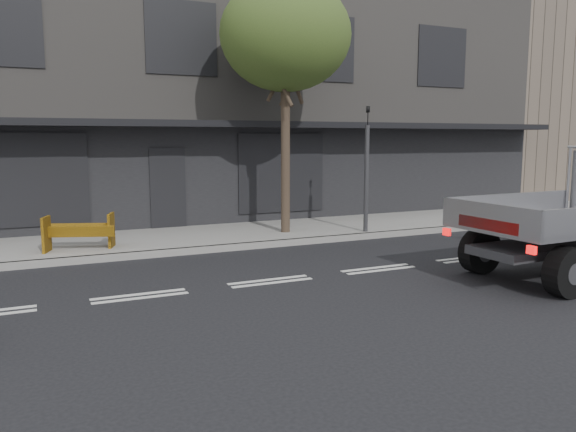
# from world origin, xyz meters

# --- Properties ---
(ground) EXTENTS (80.00, 80.00, 0.00)m
(ground) POSITION_xyz_m (0.00, 0.00, 0.00)
(ground) COLOR black
(ground) RESTS_ON ground
(sidewalk) EXTENTS (32.00, 3.20, 0.15)m
(sidewalk) POSITION_xyz_m (0.00, 4.70, 0.07)
(sidewalk) COLOR gray
(sidewalk) RESTS_ON ground
(kerb) EXTENTS (32.00, 0.20, 0.15)m
(kerb) POSITION_xyz_m (0.00, 3.10, 0.07)
(kerb) COLOR gray
(kerb) RESTS_ON ground
(building_main) EXTENTS (26.00, 10.00, 8.00)m
(building_main) POSITION_xyz_m (0.00, 11.30, 4.00)
(building_main) COLOR slate
(building_main) RESTS_ON ground
(building_neighbour) EXTENTS (14.00, 10.00, 10.00)m
(building_neighbour) POSITION_xyz_m (20.00, 11.30, 5.00)
(building_neighbour) COLOR brown
(building_neighbour) RESTS_ON ground
(street_tree) EXTENTS (3.40, 3.40, 6.74)m
(street_tree) POSITION_xyz_m (2.20, 4.20, 5.28)
(street_tree) COLOR #382B21
(street_tree) RESTS_ON ground
(traffic_light_pole) EXTENTS (0.12, 0.12, 3.50)m
(traffic_light_pole) POSITION_xyz_m (4.20, 3.35, 1.65)
(traffic_light_pole) COLOR #2D2D30
(traffic_light_pole) RESTS_ON ground
(construction_barrier) EXTENTS (1.60, 1.06, 0.83)m
(construction_barrier) POSITION_xyz_m (-3.05, 3.71, 0.57)
(construction_barrier) COLOR orange
(construction_barrier) RESTS_ON sidewalk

